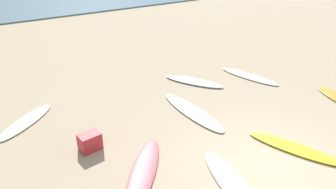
{
  "coord_description": "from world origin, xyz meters",
  "views": [
    {
      "loc": [
        -4.79,
        -3.87,
        4.86
      ],
      "look_at": [
        -0.52,
        3.65,
        0.3
      ],
      "focal_mm": 35.46,
      "sensor_mm": 36.0,
      "label": 1
    }
  ],
  "objects_px": {
    "surfboard_1": "(194,81)",
    "surfboard_5": "(192,112)",
    "surfboard_3": "(294,148)",
    "surfboard_0": "(249,76)",
    "surfboard_6": "(143,172)",
    "surfboard_8": "(26,122)",
    "beach_cooler": "(90,142)",
    "surfboard_4": "(234,186)"
  },
  "relations": [
    {
      "from": "surfboard_1",
      "to": "surfboard_5",
      "type": "distance_m",
      "value": 1.99
    },
    {
      "from": "surfboard_3",
      "to": "surfboard_5",
      "type": "bearing_deg",
      "value": -90.91
    },
    {
      "from": "surfboard_0",
      "to": "surfboard_3",
      "type": "bearing_deg",
      "value": 44.05
    },
    {
      "from": "surfboard_1",
      "to": "surfboard_3",
      "type": "height_order",
      "value": "surfboard_3"
    },
    {
      "from": "surfboard_5",
      "to": "surfboard_6",
      "type": "xyz_separation_m",
      "value": [
        -2.33,
        -1.61,
        -0.01
      ]
    },
    {
      "from": "surfboard_5",
      "to": "surfboard_8",
      "type": "xyz_separation_m",
      "value": [
        -4.21,
        1.79,
        -0.01
      ]
    },
    {
      "from": "surfboard_0",
      "to": "surfboard_5",
      "type": "bearing_deg",
      "value": 0.07
    },
    {
      "from": "surfboard_8",
      "to": "surfboard_5",
      "type": "bearing_deg",
      "value": -153.72
    },
    {
      "from": "surfboard_3",
      "to": "beach_cooler",
      "type": "bearing_deg",
      "value": -54.75
    },
    {
      "from": "surfboard_5",
      "to": "surfboard_8",
      "type": "relative_size",
      "value": 1.28
    },
    {
      "from": "surfboard_1",
      "to": "surfboard_8",
      "type": "distance_m",
      "value": 5.34
    },
    {
      "from": "surfboard_5",
      "to": "beach_cooler",
      "type": "relative_size",
      "value": 5.16
    },
    {
      "from": "surfboard_3",
      "to": "surfboard_4",
      "type": "height_order",
      "value": "surfboard_3"
    },
    {
      "from": "surfboard_6",
      "to": "surfboard_8",
      "type": "height_order",
      "value": "surfboard_8"
    },
    {
      "from": "surfboard_8",
      "to": "beach_cooler",
      "type": "relative_size",
      "value": 4.02
    },
    {
      "from": "surfboard_4",
      "to": "surfboard_5",
      "type": "relative_size",
      "value": 0.93
    },
    {
      "from": "surfboard_1",
      "to": "surfboard_5",
      "type": "relative_size",
      "value": 0.8
    },
    {
      "from": "surfboard_4",
      "to": "surfboard_3",
      "type": "bearing_deg",
      "value": 16.81
    },
    {
      "from": "surfboard_4",
      "to": "beach_cooler",
      "type": "xyz_separation_m",
      "value": [
        -2.16,
        2.7,
        0.18
      ]
    },
    {
      "from": "surfboard_3",
      "to": "surfboard_5",
      "type": "distance_m",
      "value": 2.87
    },
    {
      "from": "surfboard_0",
      "to": "beach_cooler",
      "type": "distance_m",
      "value": 6.23
    },
    {
      "from": "surfboard_0",
      "to": "surfboard_4",
      "type": "relative_size",
      "value": 0.92
    },
    {
      "from": "surfboard_6",
      "to": "surfboard_8",
      "type": "distance_m",
      "value": 3.89
    },
    {
      "from": "surfboard_4",
      "to": "surfboard_0",
      "type": "bearing_deg",
      "value": 53.96
    },
    {
      "from": "surfboard_0",
      "to": "surfboard_6",
      "type": "distance_m",
      "value": 6.0
    },
    {
      "from": "surfboard_0",
      "to": "surfboard_5",
      "type": "distance_m",
      "value": 3.23
    },
    {
      "from": "surfboard_3",
      "to": "surfboard_8",
      "type": "distance_m",
      "value": 6.96
    },
    {
      "from": "surfboard_1",
      "to": "surfboard_8",
      "type": "relative_size",
      "value": 1.03
    },
    {
      "from": "surfboard_3",
      "to": "surfboard_4",
      "type": "xyz_separation_m",
      "value": [
        -2.06,
        -0.29,
        -0.01
      ]
    },
    {
      "from": "surfboard_5",
      "to": "surfboard_8",
      "type": "bearing_deg",
      "value": -27.66
    },
    {
      "from": "surfboard_3",
      "to": "surfboard_1",
      "type": "bearing_deg",
      "value": -114.42
    },
    {
      "from": "surfboard_1",
      "to": "surfboard_8",
      "type": "height_order",
      "value": "surfboard_1"
    },
    {
      "from": "surfboard_0",
      "to": "surfboard_6",
      "type": "height_order",
      "value": "surfboard_0"
    },
    {
      "from": "surfboard_1",
      "to": "beach_cooler",
      "type": "relative_size",
      "value": 4.13
    },
    {
      "from": "surfboard_8",
      "to": "beach_cooler",
      "type": "distance_m",
      "value": 2.32
    },
    {
      "from": "surfboard_6",
      "to": "surfboard_8",
      "type": "bearing_deg",
      "value": 157.04
    },
    {
      "from": "surfboard_3",
      "to": "surfboard_6",
      "type": "bearing_deg",
      "value": -41.15
    },
    {
      "from": "surfboard_1",
      "to": "surfboard_5",
      "type": "height_order",
      "value": "surfboard_1"
    },
    {
      "from": "surfboard_1",
      "to": "beach_cooler",
      "type": "bearing_deg",
      "value": 168.97
    },
    {
      "from": "surfboard_3",
      "to": "surfboard_5",
      "type": "relative_size",
      "value": 0.88
    },
    {
      "from": "surfboard_6",
      "to": "beach_cooler",
      "type": "relative_size",
      "value": 4.79
    },
    {
      "from": "surfboard_4",
      "to": "beach_cooler",
      "type": "distance_m",
      "value": 3.46
    }
  ]
}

